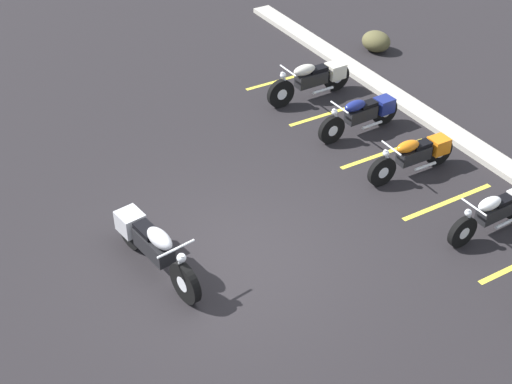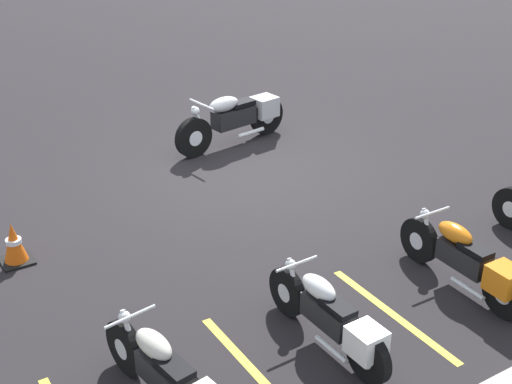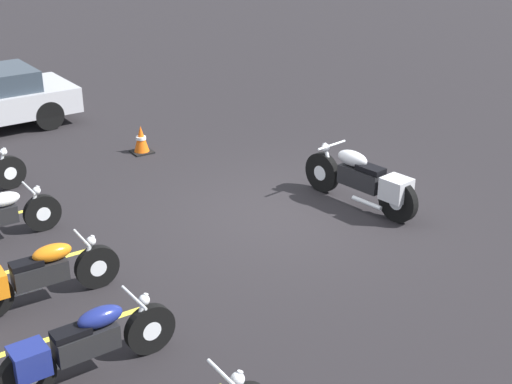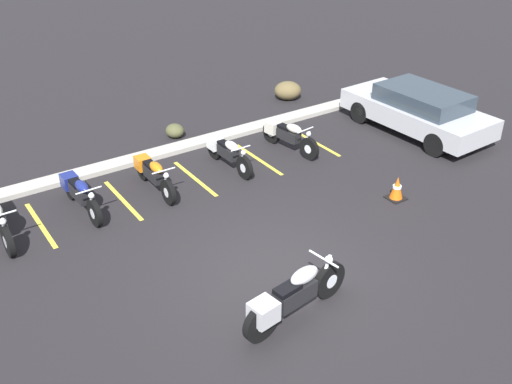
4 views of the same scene
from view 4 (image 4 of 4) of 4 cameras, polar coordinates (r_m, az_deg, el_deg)
ground at (r=11.43m, az=1.88°, el=-7.80°), size 60.00×60.00×0.00m
motorcycle_silver_featured at (r=10.15m, az=3.44°, el=-9.93°), size 2.34×0.75×0.92m
parked_bike_1 at (r=13.73m, az=-16.48°, el=-0.06°), size 0.57×2.04×0.80m
parked_bike_2 at (r=14.18m, az=-9.81°, el=1.76°), size 0.56×2.00×0.79m
parked_bike_3 at (r=15.05m, az=-2.80°, el=3.84°), size 0.55×1.95×0.77m
parked_bike_4 at (r=15.96m, az=3.00°, el=5.45°), size 0.64×2.00×0.79m
car_silver at (r=17.51m, az=15.18°, el=7.61°), size 1.95×4.36×1.29m
concrete_curb at (r=15.83m, az=-10.63°, el=3.30°), size 18.00×0.50×0.12m
landscape_rock_0 at (r=19.48m, az=3.04°, el=9.62°), size 1.11×1.07×0.59m
landscape_rock_1 at (r=16.89m, az=-7.74°, el=5.79°), size 0.67×0.69×0.39m
traffic_cone at (r=14.03m, az=13.27°, el=0.31°), size 0.40×0.40×0.56m
stall_line_1 at (r=13.63m, az=-19.83°, el=-2.96°), size 0.10×2.10×0.00m
stall_line_2 at (r=14.06m, az=-12.56°, el=-0.75°), size 0.10×2.10×0.00m
stall_line_3 at (r=14.71m, az=-5.84°, el=1.30°), size 0.10×2.10×0.00m
stall_line_4 at (r=15.57m, az=0.24°, el=3.14°), size 0.10×2.10×0.00m
stall_line_5 at (r=16.60m, az=5.64°, el=4.74°), size 0.10×2.10×0.00m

